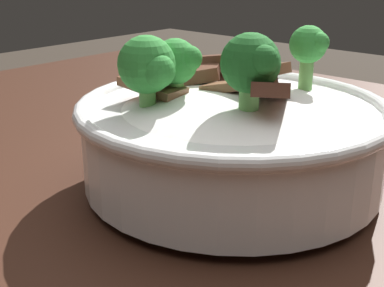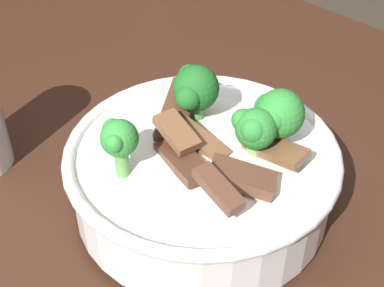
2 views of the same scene
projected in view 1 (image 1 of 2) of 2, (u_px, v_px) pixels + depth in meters
name	position (u px, v px, depth m)	size (l,w,h in m)	color
rice_bowl	(231.00, 130.00, 0.43)	(0.26, 0.26, 0.14)	white
chopsticks_pair	(175.00, 85.00, 0.78)	(0.10, 0.19, 0.01)	tan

